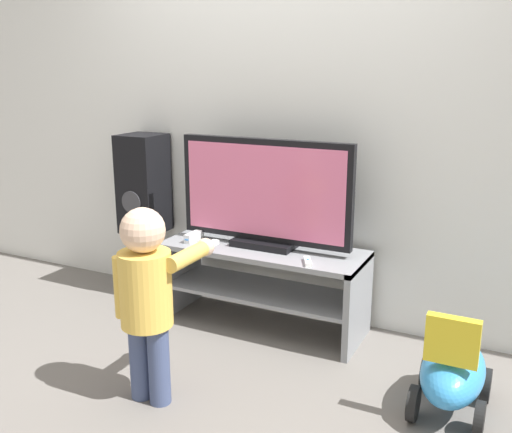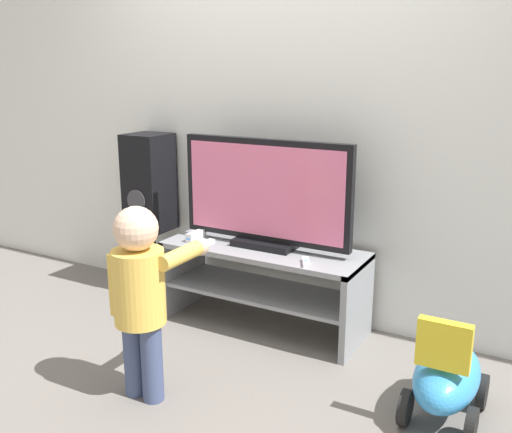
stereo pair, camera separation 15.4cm
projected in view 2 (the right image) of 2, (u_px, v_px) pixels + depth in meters
The scene contains 9 objects.
ground_plane at pixel (245, 340), 3.30m from camera, with size 16.00×16.00×0.00m, color slate.
wall_back at pixel (288, 107), 3.42m from camera, with size 10.00×0.06×2.60m.
tv_stand at pixel (263, 274), 3.40m from camera, with size 1.22×0.45×0.50m.
television at pixel (265, 195), 3.30m from camera, with size 1.06×0.20×0.64m.
game_console at pixel (196, 235), 3.51m from camera, with size 0.04×0.17×0.05m.
remote_primary at pixel (306, 262), 3.07m from camera, with size 0.09×0.13×0.03m.
child at pixel (141, 288), 2.60m from camera, with size 0.36×0.52×0.94m.
speaker_tower at pixel (150, 187), 3.84m from camera, with size 0.27×0.28×1.10m.
ride_on_toy at pixel (447, 377), 2.53m from camera, with size 0.32×0.55×0.52m.
Camera 2 is at (1.53, -2.59, 1.53)m, focal length 40.00 mm.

